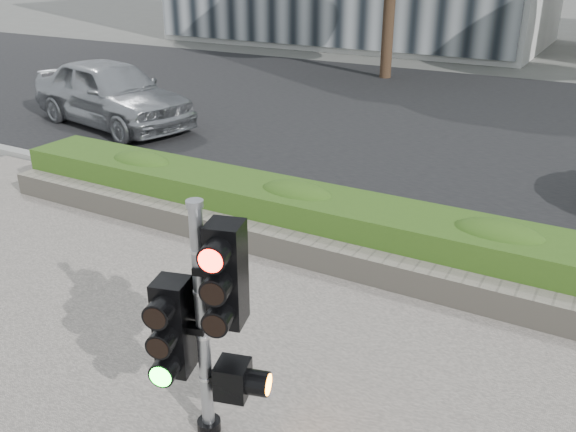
{
  "coord_description": "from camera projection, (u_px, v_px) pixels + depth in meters",
  "views": [
    {
      "loc": [
        2.53,
        -4.29,
        3.7
      ],
      "look_at": [
        -0.23,
        0.6,
        1.28
      ],
      "focal_mm": 38.0,
      "sensor_mm": 36.0,
      "label": 1
    }
  ],
  "objects": [
    {
      "name": "ground",
      "position": [
        279.0,
        359.0,
        6.04
      ],
      "size": [
        120.0,
        120.0,
        0.0
      ],
      "primitive_type": "plane",
      "color": "#51514C",
      "rests_on": "ground"
    },
    {
      "name": "road",
      "position": [
        498.0,
        128.0,
        14.02
      ],
      "size": [
        60.0,
        13.0,
        0.02
      ],
      "primitive_type": "cube",
      "color": "black",
      "rests_on": "ground"
    },
    {
      "name": "traffic_signal",
      "position": [
        207.0,
        311.0,
        4.67
      ],
      "size": [
        0.75,
        0.63,
        2.07
      ],
      "rotation": [
        0.0,
        0.0,
        0.27
      ],
      "color": "black",
      "rests_on": "sidewalk"
    },
    {
      "name": "stone_wall",
      "position": [
        357.0,
        264.0,
        7.48
      ],
      "size": [
        12.0,
        0.32,
        0.34
      ],
      "primitive_type": "cube",
      "color": "gray",
      "rests_on": "sidewalk"
    },
    {
      "name": "curb",
      "position": [
        392.0,
        236.0,
        8.53
      ],
      "size": [
        60.0,
        0.25,
        0.12
      ],
      "primitive_type": "cube",
      "color": "gray",
      "rests_on": "ground"
    },
    {
      "name": "hedge",
      "position": [
        377.0,
        232.0,
        7.93
      ],
      "size": [
        12.0,
        1.0,
        0.68
      ],
      "primitive_type": "cube",
      "color": "#598D2B",
      "rests_on": "sidewalk"
    },
    {
      "name": "car_silver",
      "position": [
        111.0,
        93.0,
        13.9
      ],
      "size": [
        4.71,
        2.66,
        1.51
      ],
      "primitive_type": "imported",
      "rotation": [
        0.0,
        0.0,
        1.37
      ],
      "color": "#A2A5A9",
      "rests_on": "road"
    }
  ]
}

